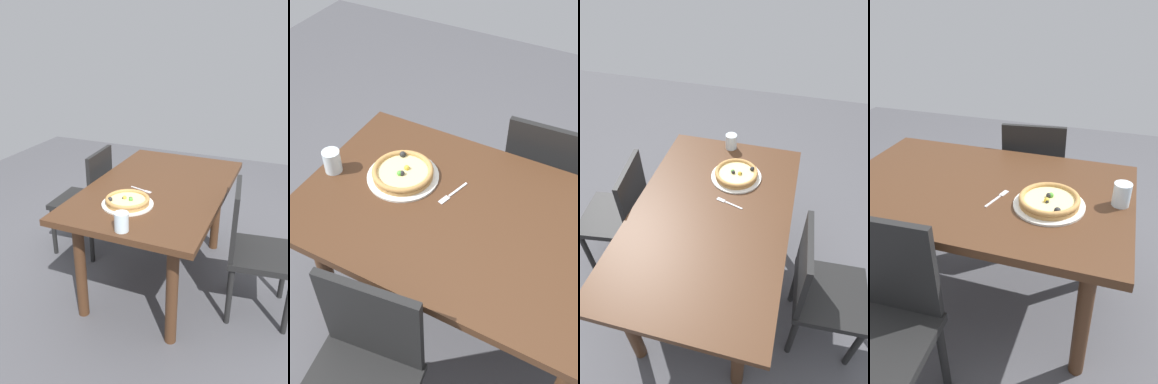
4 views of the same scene
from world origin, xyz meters
TOP-DOWN VIEW (x-y plane):
  - ground_plane at (0.00, 0.00)m, footprint 6.00×6.00m
  - dining_table at (0.00, 0.00)m, footprint 1.41×0.89m
  - chair_near at (-0.15, -0.66)m, footprint 0.42×0.42m
  - chair_far at (0.10, 0.66)m, footprint 0.45×0.45m
  - plate at (0.34, -0.07)m, footprint 0.31×0.31m
  - pizza at (0.34, -0.07)m, footprint 0.27×0.27m
  - fork at (0.11, -0.07)m, footprint 0.06×0.16m
  - drinking_glass at (0.64, 0.03)m, footprint 0.08×0.08m

SIDE VIEW (x-z plane):
  - ground_plane at x=0.00m, z-range 0.00..0.00m
  - chair_near at x=-0.15m, z-range 0.04..0.91m
  - chair_far at x=0.10m, z-range 0.04..0.91m
  - dining_table at x=0.00m, z-range 0.27..1.00m
  - fork at x=0.11m, z-range 0.74..0.74m
  - plate at x=0.34m, z-range 0.74..0.75m
  - pizza at x=0.34m, z-range 0.74..0.79m
  - drinking_glass at x=0.64m, z-range 0.74..0.84m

